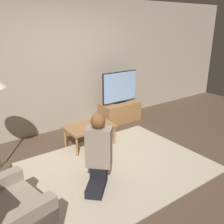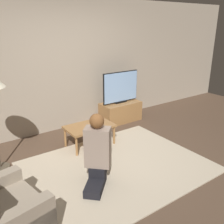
{
  "view_description": "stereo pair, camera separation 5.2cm",
  "coord_description": "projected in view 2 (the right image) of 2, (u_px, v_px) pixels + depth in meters",
  "views": [
    {
      "loc": [
        -2.05,
        -2.67,
        2.1
      ],
      "look_at": [
        0.38,
        0.7,
        0.63
      ],
      "focal_mm": 40.0,
      "sensor_mm": 36.0,
      "label": 1
    },
    {
      "loc": [
        -2.0,
        -2.7,
        2.1
      ],
      "look_at": [
        0.38,
        0.7,
        0.63
      ],
      "focal_mm": 40.0,
      "sensor_mm": 36.0,
      "label": 2
    }
  ],
  "objects": [
    {
      "name": "person_kneeling",
      "position": [
        97.0,
        150.0,
        3.33
      ],
      "size": [
        0.75,
        0.76,
        1.01
      ],
      "rotation": [
        0.0,
        0.0,
        2.37
      ],
      "color": "black",
      "rests_on": "rug"
    },
    {
      "name": "tv",
      "position": [
        121.0,
        87.0,
        5.45
      ],
      "size": [
        0.9,
        0.08,
        0.69
      ],
      "color": "black",
      "rests_on": "tv_stand"
    },
    {
      "name": "remote",
      "position": [
        92.0,
        127.0,
        4.34
      ],
      "size": [
        0.04,
        0.15,
        0.02
      ],
      "color": "black",
      "rests_on": "coffee_table"
    },
    {
      "name": "rug",
      "position": [
        118.0,
        166.0,
        3.87
      ],
      "size": [
        2.66,
        2.09,
        0.02
      ],
      "color": "#BCAD93",
      "rests_on": "ground_plane"
    },
    {
      "name": "wall_back",
      "position": [
        61.0,
        66.0,
        4.93
      ],
      "size": [
        10.0,
        0.06,
        2.6
      ],
      "color": "tan",
      "rests_on": "ground_plane"
    },
    {
      "name": "tv_stand",
      "position": [
        120.0,
        112.0,
        5.64
      ],
      "size": [
        0.9,
        0.46,
        0.43
      ],
      "color": "olive",
      "rests_on": "ground_plane"
    },
    {
      "name": "coffee_table",
      "position": [
        90.0,
        128.0,
        4.45
      ],
      "size": [
        0.84,
        0.52,
        0.39
      ],
      "color": "olive",
      "rests_on": "ground_plane"
    },
    {
      "name": "ground_plane",
      "position": [
        118.0,
        167.0,
        3.87
      ],
      "size": [
        10.0,
        10.0,
        0.0
      ],
      "primitive_type": "plane",
      "color": "brown"
    }
  ]
}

